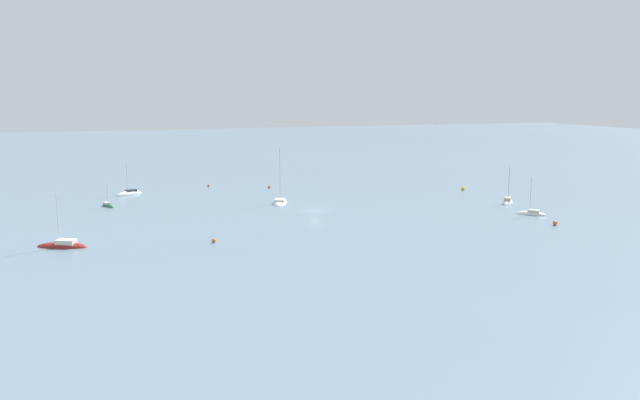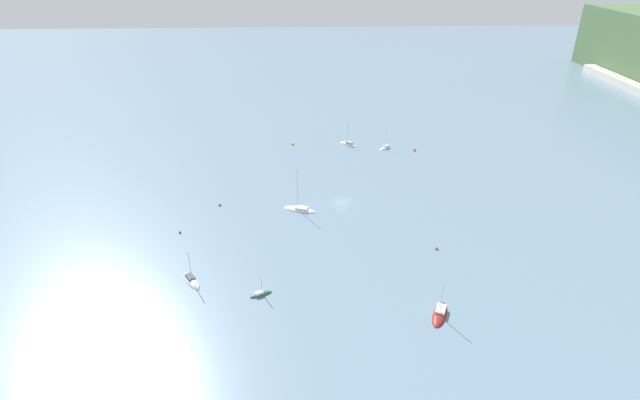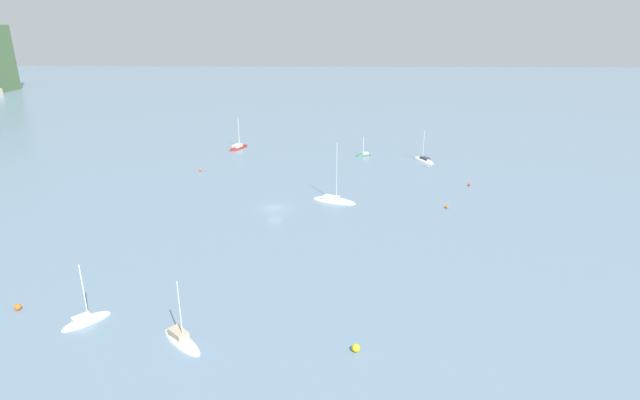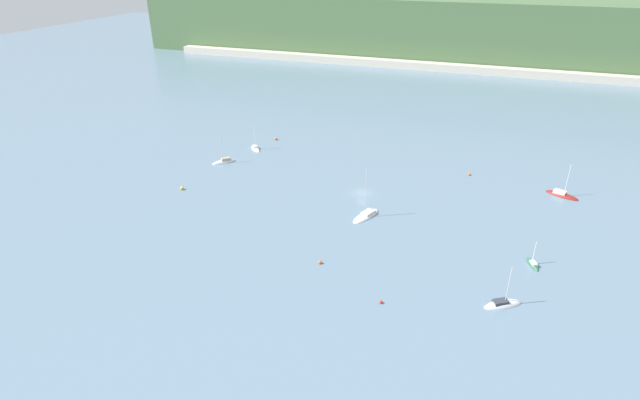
# 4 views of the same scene
# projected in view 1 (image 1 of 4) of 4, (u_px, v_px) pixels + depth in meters

# --- Properties ---
(ground_plane) EXTENTS (600.00, 600.00, 0.00)m
(ground_plane) POSITION_uv_depth(u_px,v_px,m) (315.00, 211.00, 123.83)
(ground_plane) COLOR slate
(sailboat_0) EXTENTS (5.93, 6.12, 8.59)m
(sailboat_0) POSITION_uv_depth(u_px,v_px,m) (508.00, 203.00, 132.41)
(sailboat_0) COLOR white
(sailboat_0) RESTS_ON ground_plane
(sailboat_1) EXTENTS (5.83, 9.16, 12.52)m
(sailboat_1) POSITION_uv_depth(u_px,v_px,m) (280.00, 202.00, 132.78)
(sailboat_1) COLOR silver
(sailboat_1) RESTS_ON ground_plane
(sailboat_2) EXTENTS (6.82, 5.34, 8.59)m
(sailboat_2) POSITION_uv_depth(u_px,v_px,m) (129.00, 194.00, 143.65)
(sailboat_2) COLOR white
(sailboat_2) RESTS_ON ground_plane
(sailboat_3) EXTENTS (8.16, 5.50, 8.91)m
(sailboat_3) POSITION_uv_depth(u_px,v_px,m) (63.00, 246.00, 94.62)
(sailboat_3) COLOR maroon
(sailboat_3) RESTS_ON ground_plane
(sailboat_4) EXTENTS (3.02, 4.74, 5.59)m
(sailboat_4) POSITION_uv_depth(u_px,v_px,m) (108.00, 206.00, 128.52)
(sailboat_4) COLOR #2D6647
(sailboat_4) RESTS_ON ground_plane
(sailboat_5) EXTENTS (5.29, 5.19, 8.04)m
(sailboat_5) POSITION_uv_depth(u_px,v_px,m) (531.00, 214.00, 119.85)
(sailboat_5) COLOR white
(sailboat_5) RESTS_ON ground_plane
(mooring_buoy_0) EXTENTS (0.64, 0.64, 0.64)m
(mooring_buoy_0) POSITION_uv_depth(u_px,v_px,m) (214.00, 241.00, 97.41)
(mooring_buoy_0) COLOR orange
(mooring_buoy_0) RESTS_ON ground_plane
(mooring_buoy_1) EXTENTS (0.67, 0.67, 0.67)m
(mooring_buoy_1) POSITION_uv_depth(u_px,v_px,m) (269.00, 187.00, 153.45)
(mooring_buoy_1) COLOR orange
(mooring_buoy_1) RESTS_ON ground_plane
(mooring_buoy_2) EXTENTS (0.81, 0.81, 0.81)m
(mooring_buoy_2) POSITION_uv_depth(u_px,v_px,m) (555.00, 223.00, 110.22)
(mooring_buoy_2) COLOR orange
(mooring_buoy_2) RESTS_ON ground_plane
(mooring_buoy_3) EXTENTS (0.56, 0.56, 0.56)m
(mooring_buoy_3) POSITION_uv_depth(u_px,v_px,m) (208.00, 186.00, 155.97)
(mooring_buoy_3) COLOR red
(mooring_buoy_3) RESTS_ON ground_plane
(mooring_buoy_4) EXTENTS (0.88, 0.88, 0.88)m
(mooring_buoy_4) POSITION_uv_depth(u_px,v_px,m) (463.00, 188.00, 150.31)
(mooring_buoy_4) COLOR yellow
(mooring_buoy_4) RESTS_ON ground_plane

